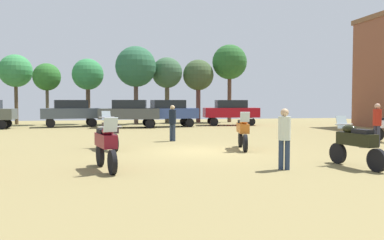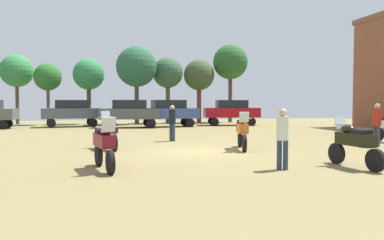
{
  "view_description": "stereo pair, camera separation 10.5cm",
  "coord_description": "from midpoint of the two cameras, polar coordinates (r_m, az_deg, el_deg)",
  "views": [
    {
      "loc": [
        -3.22,
        -14.31,
        1.91
      ],
      "look_at": [
        1.04,
        6.45,
        0.9
      ],
      "focal_mm": 36.37,
      "sensor_mm": 36.0,
      "label": 1
    },
    {
      "loc": [
        -3.12,
        -14.33,
        1.91
      ],
      "look_at": [
        1.04,
        6.45,
        0.9
      ],
      "focal_mm": 36.37,
      "sensor_mm": 36.0,
      "label": 2
    }
  ],
  "objects": [
    {
      "name": "car_2",
      "position": [
        29.0,
        -3.35,
        1.3
      ],
      "size": [
        4.46,
        2.23,
        2.0
      ],
      "rotation": [
        0.0,
        0.0,
        1.67
      ],
      "color": "black",
      "rests_on": "ground"
    },
    {
      "name": "motorcycle_7",
      "position": [
        15.44,
        7.56,
        -1.57
      ],
      "size": [
        0.75,
        2.26,
        1.5
      ],
      "rotation": [
        0.0,
        0.0,
        2.93
      ],
      "color": "black",
      "rests_on": "ground"
    },
    {
      "name": "car_5",
      "position": [
        28.43,
        -8.92,
        1.25
      ],
      "size": [
        4.5,
        2.35,
        2.0
      ],
      "rotation": [
        0.0,
        0.0,
        1.44
      ],
      "color": "black",
      "rests_on": "ground"
    },
    {
      "name": "ground_plane",
      "position": [
        14.79,
        1.15,
        -4.65
      ],
      "size": [
        44.0,
        52.0,
        0.02
      ],
      "color": "olive"
    },
    {
      "name": "tree_5",
      "position": [
        33.89,
        -14.84,
        6.4
      ],
      "size": [
        2.6,
        2.6,
        5.47
      ],
      "color": "brown",
      "rests_on": "ground"
    },
    {
      "name": "tree_1",
      "position": [
        35.23,
        -24.25,
        6.53
      ],
      "size": [
        2.67,
        2.67,
        5.74
      ],
      "color": "brown",
      "rests_on": "ground"
    },
    {
      "name": "tree_3",
      "position": [
        35.87,
        5.73,
        8.37
      ],
      "size": [
        3.15,
        3.15,
        7.05
      ],
      "color": "brown",
      "rests_on": "ground"
    },
    {
      "name": "tree_9",
      "position": [
        33.66,
        -20.31,
        5.87
      ],
      "size": [
        2.2,
        2.2,
        4.97
      ],
      "color": "brown",
      "rests_on": "ground"
    },
    {
      "name": "car_3",
      "position": [
        31.04,
        5.91,
        1.39
      ],
      "size": [
        4.46,
        2.24,
        2.0
      ],
      "rotation": [
        0.0,
        0.0,
        1.47
      ],
      "color": "black",
      "rests_on": "ground"
    },
    {
      "name": "person_3",
      "position": [
        11.03,
        13.41,
        -2.03
      ],
      "size": [
        0.47,
        0.47,
        1.7
      ],
      "rotation": [
        0.0,
        0.0,
        5.73
      ],
      "color": "#263550",
      "rests_on": "ground"
    },
    {
      "name": "motorcycle_2",
      "position": [
        10.94,
        -12.5,
        -3.46
      ],
      "size": [
        0.75,
        2.1,
        1.48
      ],
      "rotation": [
        0.0,
        0.0,
        3.38
      ],
      "color": "black",
      "rests_on": "ground"
    },
    {
      "name": "tree_4",
      "position": [
        34.89,
        1.12,
        6.52
      ],
      "size": [
        2.74,
        2.74,
        5.63
      ],
      "color": "brown",
      "rests_on": "ground"
    },
    {
      "name": "car_4",
      "position": [
        30.35,
        -17.13,
        1.25
      ],
      "size": [
        4.54,
        2.48,
        2.0
      ],
      "rotation": [
        0.0,
        0.0,
        1.74
      ],
      "color": "black",
      "rests_on": "ground"
    },
    {
      "name": "motorcycle_11",
      "position": [
        12.06,
        22.93,
        -3.06
      ],
      "size": [
        0.66,
        2.14,
        1.47
      ],
      "rotation": [
        0.0,
        0.0,
        0.15
      ],
      "color": "black",
      "rests_on": "ground"
    },
    {
      "name": "person_2",
      "position": [
        18.03,
        25.64,
        -0.17
      ],
      "size": [
        0.38,
        0.38,
        1.81
      ],
      "rotation": [
        0.0,
        0.0,
        4.82
      ],
      "color": "#323345",
      "rests_on": "ground"
    },
    {
      "name": "tree_7",
      "position": [
        34.16,
        -3.49,
        6.82
      ],
      "size": [
        2.67,
        2.67,
        5.73
      ],
      "color": "brown",
      "rests_on": "ground"
    },
    {
      "name": "person_1",
      "position": [
        18.5,
        -2.76,
        -0.03
      ],
      "size": [
        0.48,
        0.48,
        1.72
      ],
      "rotation": [
        0.0,
        0.0,
        2.34
      ],
      "color": "#28354A",
      "rests_on": "ground"
    },
    {
      "name": "motorcycle_1",
      "position": [
        15.77,
        -11.86,
        -1.51
      ],
      "size": [
        0.77,
        2.27,
        1.5
      ],
      "rotation": [
        0.0,
        0.0,
        0.23
      ],
      "color": "black",
      "rests_on": "ground"
    },
    {
      "name": "tree_8",
      "position": [
        32.94,
        -8.05,
        7.7
      ],
      "size": [
        3.38,
        3.38,
        6.48
      ],
      "color": "brown",
      "rests_on": "ground"
    }
  ]
}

